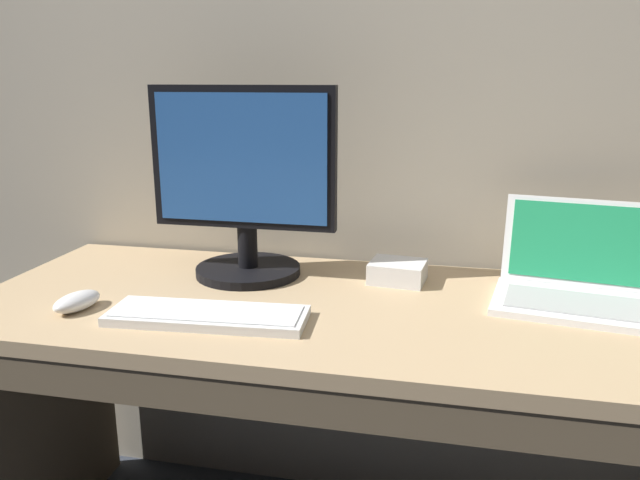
% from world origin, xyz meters
% --- Properties ---
extents(desk, '(1.83, 0.65, 0.72)m').
position_xyz_m(desk, '(0.00, -0.01, 0.52)').
color(desk, tan).
rests_on(desk, ground).
extents(laptop_white, '(0.37, 0.32, 0.21)m').
position_xyz_m(laptop_white, '(0.40, 0.12, 0.76)').
color(laptop_white, white).
rests_on(laptop_white, desk).
extents(external_monitor, '(0.45, 0.26, 0.46)m').
position_xyz_m(external_monitor, '(-0.36, 0.14, 0.94)').
color(external_monitor, black).
rests_on(external_monitor, desk).
extents(wired_keyboard, '(0.41, 0.16, 0.02)m').
position_xyz_m(wired_keyboard, '(-0.34, -0.15, 0.73)').
color(wired_keyboard, white).
rests_on(wired_keyboard, desk).
extents(computer_mouse, '(0.09, 0.13, 0.04)m').
position_xyz_m(computer_mouse, '(-0.63, -0.16, 0.74)').
color(computer_mouse, white).
rests_on(computer_mouse, desk).
extents(external_drive_box, '(0.14, 0.12, 0.05)m').
position_xyz_m(external_drive_box, '(0.01, 0.18, 0.74)').
color(external_drive_box, silver).
rests_on(external_drive_box, desk).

